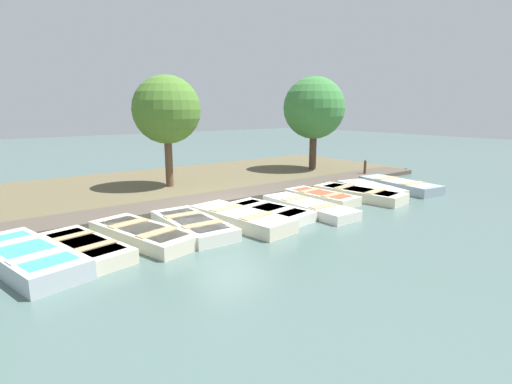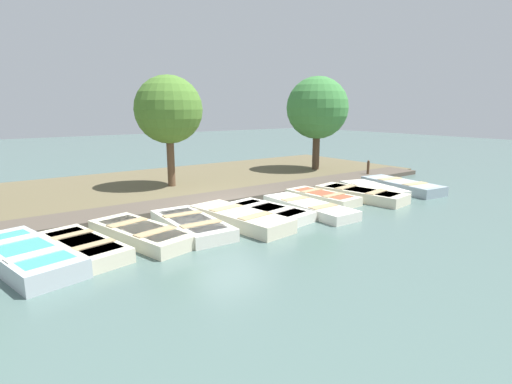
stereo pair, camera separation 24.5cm
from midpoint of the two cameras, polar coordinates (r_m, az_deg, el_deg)
The scene contains 17 objects.
ground_plane at distance 13.40m, azimuth -4.30°, elevation -2.48°, with size 80.00×80.00×0.00m, color #4C6660.
shore_bank at distance 17.69m, azimuth -13.19°, elevation 1.08°, with size 8.00×24.00×0.18m.
dock_walkway at distance 14.41m, azimuth -7.02°, elevation -1.11°, with size 1.60×23.06×0.19m.
rowboat_0 at distance 9.95m, azimuth -30.55°, elevation -8.02°, with size 3.66×1.99×0.43m.
rowboat_1 at distance 10.13m, azimuth -23.89°, elevation -7.26°, with size 2.96×1.59×0.36m.
rowboat_2 at distance 10.65m, azimuth -16.49°, elevation -5.76°, with size 3.41×1.88×0.37m.
rowboat_3 at distance 11.15m, azimuth -9.65°, elevation -4.66°, with size 3.11×1.33×0.36m.
rowboat_4 at distance 11.57m, azimuth -2.75°, elevation -3.74°, with size 3.47×1.61×0.41m.
rowboat_5 at distance 12.43m, azimuth 1.29°, elevation -2.84°, with size 2.96×1.66×0.33m.
rowboat_6 at distance 13.16m, azimuth 6.99°, elevation -2.09°, with size 3.53×1.15×0.33m.
rowboat_7 at distance 14.66m, azimuth 8.83°, elevation -0.66°, with size 2.79×1.27×0.34m.
rowboat_8 at distance 15.33m, azimuth 14.06°, elevation -0.24°, with size 3.47×1.66×0.39m.
rowboat_9 at distance 16.52m, azimuth 15.69°, elevation 0.44°, with size 3.05×1.84×0.33m.
rowboat_10 at distance 17.51m, azimuth 19.37°, elevation 0.96°, with size 3.54×1.66×0.40m.
mooring_post_far at distance 20.06m, azimuth 14.96°, elevation 3.24°, with size 0.13×0.13×0.86m.
park_tree_left at distance 16.42m, azimuth -13.08°, elevation 11.32°, with size 2.68×2.68×4.60m.
park_tree_center at distance 20.91m, azimuth 7.96°, elevation 11.77°, with size 3.13×3.13×4.89m.
Camera 1 is at (10.82, -7.15, 3.33)m, focal length 28.00 mm.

